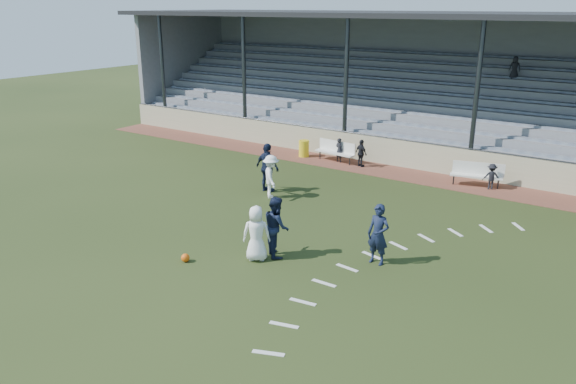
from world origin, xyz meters
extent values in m
plane|color=#263214|center=(0.00, 0.00, 0.00)|extent=(90.00, 90.00, 0.00)
cube|color=brown|center=(0.00, 10.50, 0.01)|extent=(34.00, 2.00, 0.02)
cube|color=#B6AE8C|center=(0.00, 11.55, 0.60)|extent=(34.00, 0.18, 1.20)
cube|color=white|center=(-2.85, 10.51, 0.45)|extent=(2.03, 0.63, 0.06)
cube|color=white|center=(-2.85, 10.73, 0.70)|extent=(1.99, 0.29, 0.54)
cylinder|color=#2D3135|center=(-3.70, 10.61, 0.22)|extent=(0.06, 0.06, 0.40)
cylinder|color=#2D3135|center=(-2.01, 10.41, 0.22)|extent=(0.06, 0.06, 0.40)
cube|color=white|center=(3.66, 10.47, 0.45)|extent=(2.04, 0.90, 0.06)
cube|color=white|center=(3.66, 10.69, 0.70)|extent=(1.95, 0.57, 0.54)
cylinder|color=#2D3135|center=(2.84, 10.25, 0.22)|extent=(0.06, 0.06, 0.40)
cylinder|color=#2D3135|center=(4.48, 10.68, 0.22)|extent=(0.06, 0.06, 0.40)
cylinder|color=yellow|center=(-4.55, 10.53, 0.41)|extent=(0.49, 0.49, 0.79)
sphere|color=#E5570D|center=(-1.08, -1.10, 0.12)|extent=(0.24, 0.24, 0.24)
imported|color=white|center=(0.51, 0.16, 0.81)|extent=(0.94, 0.87, 1.62)
imported|color=#131B35|center=(3.46, 1.89, 0.87)|extent=(0.66, 0.45, 1.75)
imported|color=#131B35|center=(0.79, 0.75, 0.89)|extent=(1.10, 1.08, 1.78)
imported|color=white|center=(-2.34, 4.81, 0.82)|extent=(1.17, 1.19, 1.65)
imported|color=#131B35|center=(-2.89, 5.34, 0.96)|extent=(1.18, 0.61, 1.92)
imported|color=black|center=(-2.68, 10.63, 0.58)|extent=(0.46, 0.35, 1.13)
imported|color=black|center=(-1.48, 10.48, 0.64)|extent=(0.78, 0.58, 1.24)
imported|color=black|center=(4.24, 10.48, 0.54)|extent=(0.76, 0.61, 1.03)
cube|color=gray|center=(0.00, 12.10, 0.60)|extent=(34.00, 0.80, 1.20)
cube|color=slate|center=(0.00, 12.20, 1.25)|extent=(33.00, 0.28, 0.10)
cube|color=gray|center=(0.00, 12.90, 0.80)|extent=(34.00, 0.80, 1.60)
cube|color=slate|center=(0.00, 13.00, 1.65)|extent=(33.00, 0.28, 0.10)
cube|color=gray|center=(0.00, 13.70, 1.00)|extent=(34.00, 0.80, 2.00)
cube|color=slate|center=(0.00, 13.80, 2.05)|extent=(33.00, 0.28, 0.10)
cube|color=gray|center=(0.00, 14.50, 1.20)|extent=(34.00, 0.80, 2.40)
cube|color=slate|center=(0.00, 14.60, 2.45)|extent=(33.00, 0.28, 0.10)
cube|color=gray|center=(0.00, 15.30, 1.40)|extent=(34.00, 0.80, 2.80)
cube|color=slate|center=(0.00, 15.40, 2.85)|extent=(33.00, 0.28, 0.10)
cube|color=gray|center=(0.00, 16.10, 1.60)|extent=(34.00, 0.80, 3.20)
cube|color=slate|center=(0.00, 16.20, 3.25)|extent=(33.00, 0.28, 0.10)
cube|color=gray|center=(0.00, 16.90, 1.80)|extent=(34.00, 0.80, 3.60)
cube|color=slate|center=(0.00, 17.00, 3.65)|extent=(33.00, 0.28, 0.10)
cube|color=gray|center=(0.00, 17.70, 2.00)|extent=(34.00, 0.80, 4.00)
cube|color=slate|center=(0.00, 17.80, 4.05)|extent=(33.00, 0.28, 0.10)
cube|color=gray|center=(0.00, 18.50, 2.20)|extent=(34.00, 0.80, 4.40)
cube|color=slate|center=(0.00, 18.60, 4.45)|extent=(33.00, 0.28, 0.10)
cube|color=gray|center=(0.00, 19.10, 3.20)|extent=(34.00, 0.40, 6.40)
cube|color=gray|center=(-16.85, 15.50, 3.20)|extent=(0.30, 7.80, 6.40)
cube|color=black|center=(0.00, 15.20, 6.50)|extent=(34.60, 9.00, 0.22)
cylinder|color=#2D3135|center=(-15.00, 11.65, 3.25)|extent=(0.20, 0.20, 6.50)
cylinder|color=#2D3135|center=(-9.00, 11.65, 3.25)|extent=(0.20, 0.20, 6.50)
cylinder|color=#2D3135|center=(-3.00, 11.65, 3.25)|extent=(0.20, 0.20, 6.50)
cylinder|color=#2D3135|center=(3.00, 11.65, 3.25)|extent=(0.20, 0.20, 6.50)
cylinder|color=#2D3135|center=(0.00, 11.55, 1.25)|extent=(34.00, 0.05, 0.05)
imported|color=black|center=(3.16, 16.94, 4.12)|extent=(0.58, 0.46, 1.04)
cube|color=silver|center=(6.12, 7.01, 0.01)|extent=(0.54, 0.61, 0.01)
cube|color=silver|center=(5.29, 6.22, 0.01)|extent=(0.59, 0.56, 0.01)
cube|color=silver|center=(4.57, 5.34, 0.01)|extent=(0.64, 0.51, 0.01)
cube|color=silver|center=(3.96, 4.38, 0.01)|extent=(0.67, 0.44, 0.01)
cube|color=silver|center=(3.48, 3.34, 0.01)|extent=(0.70, 0.37, 0.01)
cube|color=silver|center=(3.13, 2.26, 0.01)|extent=(0.71, 0.29, 0.01)
cube|color=silver|center=(2.92, 1.14, 0.01)|extent=(0.71, 0.21, 0.01)
cube|color=silver|center=(2.85, 0.00, 0.01)|extent=(0.70, 0.12, 0.01)
cube|color=silver|center=(2.92, -1.14, 0.01)|extent=(0.71, 0.21, 0.01)
cube|color=silver|center=(3.13, -2.26, 0.01)|extent=(0.71, 0.29, 0.01)
cube|color=silver|center=(3.48, -3.34, 0.01)|extent=(0.70, 0.37, 0.01)
camera|label=1|loc=(9.50, -11.44, 6.96)|focal=35.00mm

